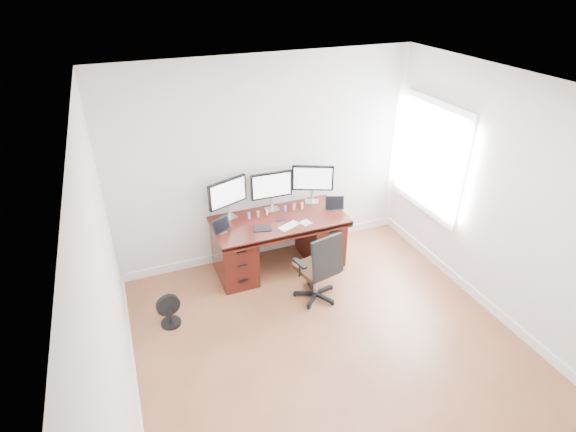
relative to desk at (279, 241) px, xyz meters
name	(u,v)px	position (x,y,z in m)	size (l,w,h in m)	color
ground	(342,363)	(0.00, -1.83, -0.40)	(4.50, 4.50, 0.00)	brown
back_wall	(266,162)	(0.00, 0.42, 0.95)	(4.00, 0.10, 2.70)	silver
right_wall	(515,209)	(2.00, -1.72, 0.95)	(0.10, 4.50, 2.70)	silver
desk	(279,241)	(0.00, 0.00, 0.00)	(1.70, 0.80, 0.75)	#3A110B
office_chair	(318,278)	(0.20, -0.81, -0.09)	(0.59, 0.59, 0.94)	black
floor_fan	(169,311)	(-1.54, -0.60, -0.21)	(0.27, 0.23, 0.39)	black
monitor_left	(228,194)	(-0.58, 0.24, 0.68)	(0.53, 0.23, 0.53)	silver
monitor_center	(272,186)	(0.00, 0.24, 0.68)	(0.55, 0.15, 0.53)	silver
monitor_right	(313,179)	(0.58, 0.24, 0.68)	(0.52, 0.26, 0.53)	silver
tablet_left	(222,226)	(-0.76, -0.08, 0.43)	(0.25, 0.16, 0.19)	silver
tablet_right	(335,204)	(0.76, -0.08, 0.43)	(0.25, 0.15, 0.19)	silver
keyboard	(289,226)	(0.04, -0.26, 0.36)	(0.28, 0.12, 0.01)	silver
trackpad	(306,223)	(0.27, -0.25, 0.35)	(0.12, 0.12, 0.01)	silver
drawing_tablet	(262,229)	(-0.28, -0.19, 0.35)	(0.22, 0.14, 0.01)	black
phone	(280,220)	(0.00, -0.06, 0.35)	(0.13, 0.06, 0.01)	black
figurine_purple	(249,215)	(-0.35, 0.12, 0.40)	(0.04, 0.04, 0.09)	#7C5EE2
figurine_brown	(258,213)	(-0.23, 0.12, 0.40)	(0.04, 0.04, 0.09)	olive
figurine_orange	(267,212)	(-0.11, 0.12, 0.40)	(0.04, 0.04, 0.09)	#FF9655
figurine_blue	(285,208)	(0.14, 0.12, 0.40)	(0.04, 0.04, 0.09)	#4D6ADE
figurine_pink	(294,206)	(0.27, 0.12, 0.40)	(0.04, 0.04, 0.09)	pink
figurine_yellow	(302,205)	(0.38, 0.12, 0.40)	(0.04, 0.04, 0.09)	tan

